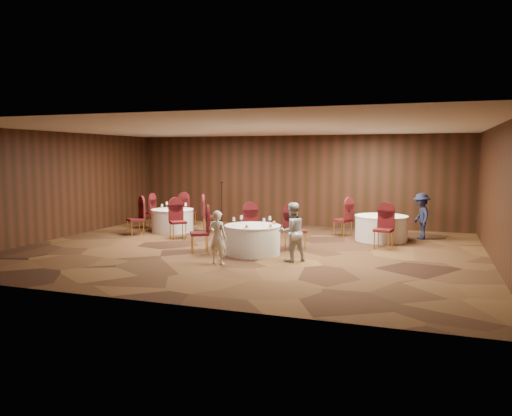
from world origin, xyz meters
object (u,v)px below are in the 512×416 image
(table_left, at_px, (173,220))
(woman_b, at_px, (292,232))
(table_right, at_px, (381,228))
(woman_a, at_px, (218,237))
(man_c, at_px, (421,216))
(table_main, at_px, (253,239))
(mic_stand, at_px, (222,213))

(table_left, relative_size, woman_b, 0.99)
(table_right, relative_size, woman_a, 1.23)
(man_c, bearing_deg, table_right, -75.71)
(woman_b, bearing_deg, table_main, -66.78)
(woman_a, distance_m, man_c, 6.79)
(table_main, distance_m, man_c, 5.55)
(table_right, distance_m, woman_b, 4.07)
(woman_a, height_order, woman_b, woman_b)
(table_right, relative_size, man_c, 1.11)
(table_left, relative_size, man_c, 1.00)
(table_left, bearing_deg, table_main, -35.70)
(table_left, height_order, table_right, same)
(table_right, bearing_deg, table_main, -132.43)
(table_main, distance_m, table_right, 4.28)
(table_right, xyz_separation_m, man_c, (1.09, 0.69, 0.32))
(table_main, relative_size, woman_b, 1.02)
(table_main, relative_size, woman_a, 1.14)
(table_left, height_order, man_c, man_c)
(woman_b, distance_m, man_c, 5.19)
(mic_stand, bearing_deg, table_left, -117.17)
(woman_b, bearing_deg, mic_stand, -94.96)
(man_c, bearing_deg, woman_b, -50.89)
(table_main, distance_m, mic_stand, 5.35)
(table_main, xyz_separation_m, mic_stand, (-2.79, 4.56, 0.08))
(woman_b, height_order, man_c, woman_b)
(table_right, bearing_deg, woman_a, -125.69)
(table_main, height_order, mic_stand, mic_stand)
(table_right, height_order, woman_a, woman_a)
(mic_stand, relative_size, woman_b, 1.12)
(table_left, xyz_separation_m, woman_a, (3.38, -4.06, 0.25))
(table_left, height_order, woman_b, woman_b)
(woman_b, bearing_deg, table_right, -158.01)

